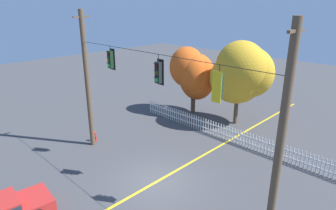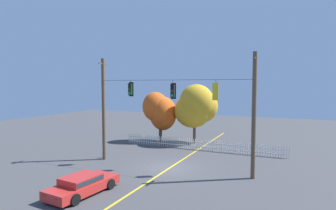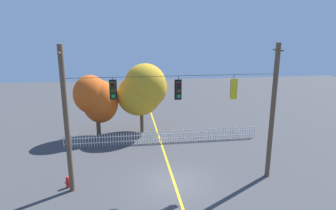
{
  "view_description": "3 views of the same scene",
  "coord_description": "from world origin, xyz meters",
  "px_view_note": "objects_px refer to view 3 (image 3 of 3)",
  "views": [
    {
      "loc": [
        10.0,
        -9.34,
        9.18
      ],
      "look_at": [
        -0.14,
        1.0,
        4.11
      ],
      "focal_mm": 31.56,
      "sensor_mm": 36.0,
      "label": 1
    },
    {
      "loc": [
        9.06,
        -20.45,
        6.54
      ],
      "look_at": [
        -0.79,
        1.34,
        4.86
      ],
      "focal_mm": 30.88,
      "sensor_mm": 36.0,
      "label": 2
    },
    {
      "loc": [
        -2.9,
        -16.96,
        9.57
      ],
      "look_at": [
        -0.28,
        0.82,
        4.96
      ],
      "focal_mm": 31.7,
      "sensor_mm": 36.0,
      "label": 3
    }
  ],
  "objects_px": {
    "traffic_signal_westbound_side": "(113,90)",
    "autumn_maple_mid": "(143,90)",
    "traffic_signal_southbound_primary": "(178,90)",
    "traffic_signal_eastbound_side": "(233,89)",
    "fire_hydrant": "(68,182)",
    "autumn_maple_near_fence": "(97,99)"
  },
  "relations": [
    {
      "from": "fire_hydrant",
      "to": "autumn_maple_near_fence",
      "type": "bearing_deg",
      "value": 82.26
    },
    {
      "from": "autumn_maple_near_fence",
      "to": "autumn_maple_mid",
      "type": "relative_size",
      "value": 0.87
    },
    {
      "from": "traffic_signal_southbound_primary",
      "to": "traffic_signal_eastbound_side",
      "type": "relative_size",
      "value": 0.99
    },
    {
      "from": "traffic_signal_westbound_side",
      "to": "fire_hydrant",
      "type": "distance_m",
      "value": 6.57
    },
    {
      "from": "autumn_maple_mid",
      "to": "fire_hydrant",
      "type": "height_order",
      "value": "autumn_maple_mid"
    },
    {
      "from": "autumn_maple_near_fence",
      "to": "traffic_signal_eastbound_side",
      "type": "bearing_deg",
      "value": -46.04
    },
    {
      "from": "traffic_signal_westbound_side",
      "to": "autumn_maple_mid",
      "type": "distance_m",
      "value": 10.45
    },
    {
      "from": "traffic_signal_eastbound_side",
      "to": "fire_hydrant",
      "type": "xyz_separation_m",
      "value": [
        -10.26,
        0.38,
        -5.69
      ]
    },
    {
      "from": "traffic_signal_westbound_side",
      "to": "traffic_signal_southbound_primary",
      "type": "height_order",
      "value": "same"
    },
    {
      "from": "traffic_signal_eastbound_side",
      "to": "traffic_signal_southbound_primary",
      "type": "bearing_deg",
      "value": 179.66
    },
    {
      "from": "autumn_maple_mid",
      "to": "fire_hydrant",
      "type": "bearing_deg",
      "value": -119.29
    },
    {
      "from": "traffic_signal_southbound_primary",
      "to": "autumn_maple_mid",
      "type": "height_order",
      "value": "traffic_signal_southbound_primary"
    },
    {
      "from": "traffic_signal_westbound_side",
      "to": "fire_hydrant",
      "type": "relative_size",
      "value": 1.78
    },
    {
      "from": "traffic_signal_eastbound_side",
      "to": "autumn_maple_near_fence",
      "type": "xyz_separation_m",
      "value": [
        -9.03,
        9.37,
        -2.49
      ]
    },
    {
      "from": "traffic_signal_eastbound_side",
      "to": "autumn_maple_mid",
      "type": "bearing_deg",
      "value": 115.92
    },
    {
      "from": "fire_hydrant",
      "to": "traffic_signal_southbound_primary",
      "type": "bearing_deg",
      "value": -2.98
    },
    {
      "from": "autumn_maple_near_fence",
      "to": "traffic_signal_westbound_side",
      "type": "bearing_deg",
      "value": -78.95
    },
    {
      "from": "traffic_signal_westbound_side",
      "to": "autumn_maple_mid",
      "type": "xyz_separation_m",
      "value": [
        2.35,
        9.98,
        -2.04
      ]
    },
    {
      "from": "autumn_maple_mid",
      "to": "fire_hydrant",
      "type": "xyz_separation_m",
      "value": [
        -5.4,
        -9.62,
        -3.76
      ]
    },
    {
      "from": "traffic_signal_westbound_side",
      "to": "fire_hydrant",
      "type": "xyz_separation_m",
      "value": [
        -3.05,
        0.36,
        -5.81
      ]
    },
    {
      "from": "autumn_maple_near_fence",
      "to": "fire_hydrant",
      "type": "height_order",
      "value": "autumn_maple_near_fence"
    },
    {
      "from": "traffic_signal_westbound_side",
      "to": "autumn_maple_near_fence",
      "type": "xyz_separation_m",
      "value": [
        -1.83,
        9.35,
        -2.61
      ]
    }
  ]
}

